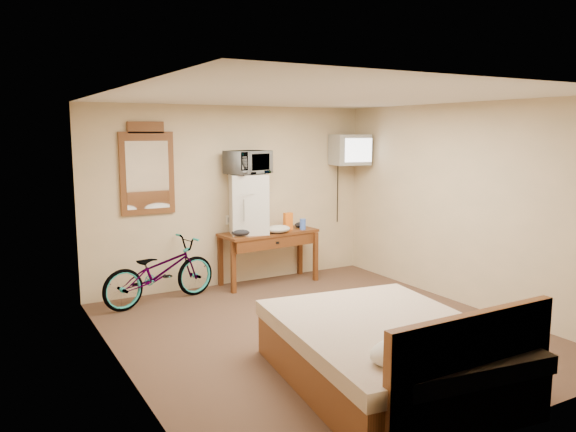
# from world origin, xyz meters

# --- Properties ---
(room) EXTENTS (4.60, 4.64, 2.50)m
(room) POSITION_xyz_m (-0.00, 0.00, 1.25)
(room) COLOR #513728
(room) RESTS_ON ground
(desk) EXTENTS (1.44, 0.66, 0.75)m
(desk) POSITION_xyz_m (0.43, 2.00, 0.63)
(desk) COLOR brown
(desk) RESTS_ON floor
(mini_fridge) EXTENTS (0.62, 0.60, 0.82)m
(mini_fridge) POSITION_xyz_m (0.12, 2.06, 1.16)
(mini_fridge) COLOR silver
(mini_fridge) RESTS_ON desk
(microwave) EXTENTS (0.67, 0.55, 0.32)m
(microwave) POSITION_xyz_m (0.12, 2.06, 1.73)
(microwave) COLOR silver
(microwave) RESTS_ON mini_fridge
(snack_bag) EXTENTS (0.12, 0.07, 0.25)m
(snack_bag) POSITION_xyz_m (0.74, 2.02, 0.87)
(snack_bag) COLOR orange
(snack_bag) RESTS_ON desk
(blue_cup) EXTENTS (0.09, 0.09, 0.15)m
(blue_cup) POSITION_xyz_m (0.93, 1.93, 0.83)
(blue_cup) COLOR #416ADE
(blue_cup) RESTS_ON desk
(cloth_cream) EXTENTS (0.35, 0.27, 0.11)m
(cloth_cream) POSITION_xyz_m (0.49, 1.87, 0.80)
(cloth_cream) COLOR beige
(cloth_cream) RESTS_ON desk
(cloth_dark_a) EXTENTS (0.27, 0.20, 0.10)m
(cloth_dark_a) POSITION_xyz_m (-0.06, 1.91, 0.80)
(cloth_dark_a) COLOR black
(cloth_dark_a) RESTS_ON desk
(cloth_dark_b) EXTENTS (0.17, 0.14, 0.08)m
(cloth_dark_b) POSITION_xyz_m (0.98, 2.09, 0.79)
(cloth_dark_b) COLOR black
(cloth_dark_b) RESTS_ON desk
(crt_television) EXTENTS (0.59, 0.64, 0.45)m
(crt_television) POSITION_xyz_m (1.80, 2.02, 1.87)
(crt_television) COLOR black
(crt_television) RESTS_ON room
(wall_mirror) EXTENTS (0.70, 0.04, 1.19)m
(wall_mirror) POSITION_xyz_m (-1.21, 2.27, 1.66)
(wall_mirror) COLOR brown
(wall_mirror) RESTS_ON room
(bicycle) EXTENTS (1.62, 0.86, 0.81)m
(bicycle) POSITION_xyz_m (-1.20, 1.89, 0.40)
(bicycle) COLOR black
(bicycle) RESTS_ON floor
(bed) EXTENTS (1.87, 2.33, 0.90)m
(bed) POSITION_xyz_m (-0.20, -1.37, 0.29)
(bed) COLOR brown
(bed) RESTS_ON floor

